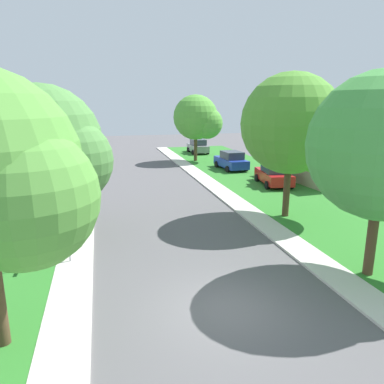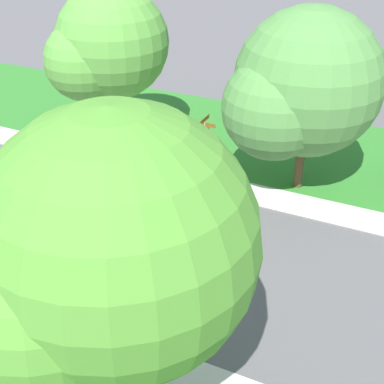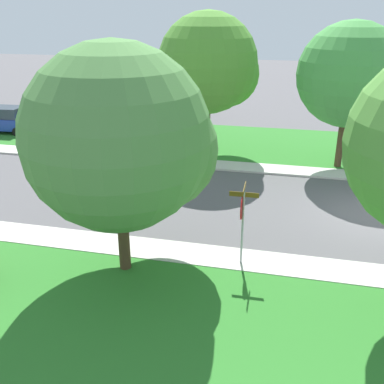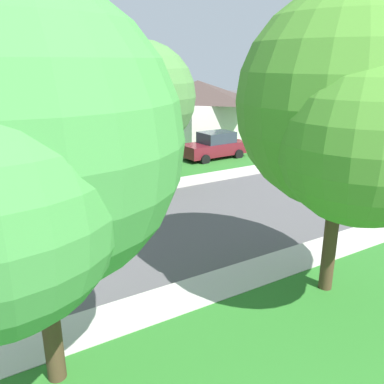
% 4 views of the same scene
% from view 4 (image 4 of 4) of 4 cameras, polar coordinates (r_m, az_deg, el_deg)
% --- Properties ---
extents(sidewalk_east, '(1.40, 56.00, 0.10)m').
position_cam_4_polar(sidewalk_east, '(15.83, 23.23, -5.85)').
color(sidewalk_east, beige).
rests_on(sidewalk_east, ground).
extents(sidewalk_west, '(1.40, 56.00, 0.10)m').
position_cam_4_polar(sidewalk_west, '(22.18, 3.48, 2.27)').
color(sidewalk_west, beige).
rests_on(sidewalk_west, ground).
extents(lawn_west, '(8.00, 56.00, 0.08)m').
position_cam_4_polar(lawn_west, '(26.05, -2.41, 4.65)').
color(lawn_west, '#2D7528').
rests_on(lawn_west, ground).
extents(stop_sign_far_corner, '(0.92, 0.92, 2.77)m').
position_cam_4_polar(stop_sign_far_corner, '(18.84, -15.40, 4.58)').
color(stop_sign_far_corner, '#9E9EA3').
rests_on(stop_sign_far_corner, ground).
extents(car_green_far_down_street, '(2.49, 4.51, 1.76)m').
position_cam_4_polar(car_green_far_down_street, '(36.98, 23.38, 8.51)').
color(car_green_far_down_street, '#1E6033').
rests_on(car_green_far_down_street, ground).
extents(car_maroon_across_road, '(2.19, 4.38, 1.76)m').
position_cam_4_polar(car_maroon_across_road, '(26.14, 3.21, 6.56)').
color(car_maroon_across_road, maroon).
rests_on(car_maroon_across_road, ground).
extents(tree_sidewalk_near, '(5.52, 5.14, 7.39)m').
position_cam_4_polar(tree_sidewalk_near, '(6.84, -23.30, 4.63)').
color(tree_sidewalk_near, '#4C3823').
rests_on(tree_sidewalk_near, ground).
extents(tree_across_left, '(5.72, 5.32, 7.81)m').
position_cam_4_polar(tree_across_left, '(10.19, 21.55, 10.67)').
color(tree_across_left, '#4C3823').
rests_on(tree_across_left, ground).
extents(tree_corner_large, '(5.85, 5.45, 7.11)m').
position_cam_4_polar(tree_corner_large, '(20.37, -7.36, 12.66)').
color(tree_corner_large, '#4C3823').
rests_on(tree_corner_large, ground).
extents(house_left_setback, '(9.57, 8.46, 4.60)m').
position_cam_4_polar(house_left_setback, '(33.90, 0.82, 11.80)').
color(house_left_setback, silver).
rests_on(house_left_setback, ground).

